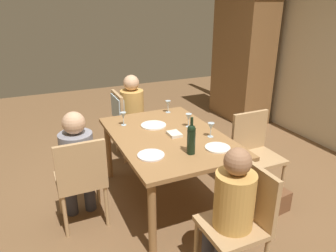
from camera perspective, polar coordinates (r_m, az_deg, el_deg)
name	(u,v)px	position (r m, az deg, el deg)	size (l,w,h in m)	color
ground_plane	(168,197)	(3.63, 0.00, -12.62)	(10.00, 10.00, 0.00)	brown
armoire_cabinet	(242,58)	(5.88, 13.11, 11.83)	(1.18, 0.62, 2.18)	brown
dining_table	(168,143)	(3.30, 0.00, -2.99)	(1.57, 1.07, 0.75)	olive
chair_left_end	(124,116)	(4.31, -7.91, 1.75)	(0.44, 0.46, 0.92)	tan
chair_right_end	(242,216)	(2.55, 13.13, -15.35)	(0.44, 0.44, 0.92)	tan
chair_near	(81,177)	(3.07, -15.28, -8.74)	(0.44, 0.44, 0.92)	tan
chair_far_right	(254,149)	(3.61, 15.20, -3.93)	(0.44, 0.44, 0.92)	tan
person_woman_host	(134,110)	(4.33, -6.05, 2.83)	(0.31, 0.36, 1.14)	#33333D
person_man_bearded	(231,207)	(2.43, 11.16, -14.05)	(0.30, 0.34, 1.11)	#33333D
person_man_guest	(78,160)	(3.11, -15.86, -5.81)	(0.35, 0.31, 1.13)	#33333D
wine_bottle_tall_green	(191,138)	(2.83, 4.18, -2.19)	(0.08, 0.08, 0.35)	black
wine_glass_near_left	(168,104)	(3.90, 0.01, 3.94)	(0.07, 0.07, 0.15)	silver
wine_glass_centre	(123,116)	(3.52, -8.01, 1.77)	(0.07, 0.07, 0.15)	silver
wine_glass_near_right	(211,127)	(3.22, 7.69, -0.18)	(0.07, 0.07, 0.15)	silver
wine_glass_far	(189,118)	(3.45, 3.70, 1.52)	(0.07, 0.07, 0.15)	silver
dinner_plate_host	(154,125)	(3.51, -2.61, 0.14)	(0.28, 0.28, 0.01)	white
dinner_plate_guest_left	(151,155)	(2.84, -3.07, -5.23)	(0.24, 0.24, 0.01)	white
dinner_plate_guest_right	(218,148)	(3.01, 8.86, -3.85)	(0.24, 0.24, 0.01)	white
folded_napkin	(174,134)	(3.26, 1.13, -1.43)	(0.16, 0.12, 0.03)	beige
handbag	(278,203)	(3.54, 19.02, -12.88)	(0.28, 0.12, 0.22)	brown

